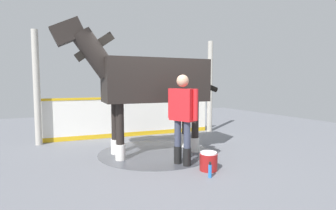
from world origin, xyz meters
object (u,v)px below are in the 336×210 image
bottle_shampoo (211,160)px  bottle_spray (210,170)px  wash_bucket (209,161)px  horse (150,82)px  handler (182,113)px

bottle_shampoo → bottle_spray: size_ratio=0.93×
wash_bucket → horse: bearing=-161.4°
horse → handler: size_ratio=2.15×
horse → bottle_spray: size_ratio=13.95×
horse → bottle_spray: horse is taller
wash_bucket → bottle_spray: bearing=-30.9°
bottle_shampoo → wash_bucket: bearing=-43.1°
handler → wash_bucket: bearing=-85.4°
horse → bottle_spray: (1.81, 0.31, -1.44)m
horse → bottle_shampoo: size_ratio=14.94×
bottle_shampoo → horse: bearing=-151.6°
bottle_shampoo → bottle_spray: bottle_spray is taller
bottle_shampoo → bottle_spray: bearing=-36.2°
wash_bucket → bottle_spray: wash_bucket is taller
wash_bucket → bottle_spray: 0.37m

